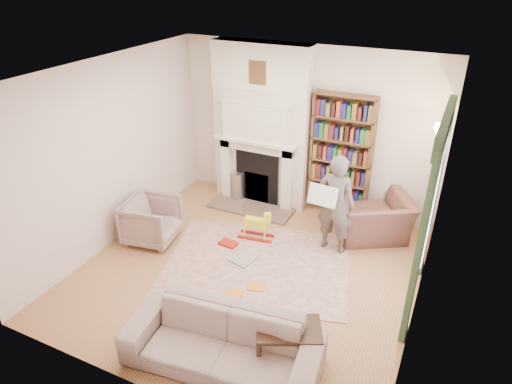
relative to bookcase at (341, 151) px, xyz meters
The scene contains 25 objects.
floor 2.51m from the bookcase, 107.05° to the right, with size 4.50×4.50×0.00m, color #98633C.
ceiling 2.75m from the bookcase, 107.05° to the right, with size 4.50×4.50×0.00m, color white.
wall_back 0.70m from the bookcase, 168.69° to the left, with size 4.50×4.50×0.00m, color silver.
wall_front 4.42m from the bookcase, 98.46° to the right, with size 4.50×4.50×0.00m, color silver.
wall_left 3.60m from the bookcase, 143.83° to the right, with size 4.50×4.50×0.00m, color silver.
wall_right 2.67m from the bookcase, 52.96° to the right, with size 4.50×4.50×0.00m, color silver.
fireplace 1.42m from the bookcase, behind, with size 1.70×0.58×2.80m.
bookcase is the anchor object (origin of this frame).
window 2.36m from the bookcase, 47.34° to the right, with size 0.02×0.90×1.30m, color silver.
curtain_left 2.87m from the bookcase, 57.36° to the right, with size 0.07×0.32×2.40m, color #304B32.
curtain_right 1.86m from the bookcase, 33.35° to the right, with size 0.07×0.32×2.40m, color #304B32.
pelmet 2.60m from the bookcase, 48.16° to the right, with size 0.09×1.70×0.24m, color #304B32.
wall_sconce 1.68m from the bookcase, 24.19° to the right, with size 0.20×0.24×0.24m, color gold, non-canonical shape.
rug 2.33m from the bookcase, 107.57° to the right, with size 2.61×2.01×0.01m, color beige.
armchair_reading 1.19m from the bookcase, 33.82° to the right, with size 1.08×0.94×0.70m, color #53312C.
armchair_left 3.23m from the bookcase, 139.17° to the right, with size 0.75×0.77×0.70m, color #A29486.
sofa 3.83m from the bookcase, 92.52° to the right, with size 2.13×0.83×0.62m, color #BEB19D.
man_reading 1.18m from the bookcase, 76.29° to the right, with size 0.57×0.37×1.56m, color #554944.
newspaper 1.30m from the bookcase, 84.95° to the right, with size 0.43×0.02×0.30m, color silver.
coffee_table 3.52m from the bookcase, 82.38° to the right, with size 0.70×0.45×0.45m, color #361F12, non-canonical shape.
paraffin_heater 2.01m from the bookcase, behind, with size 0.24×0.24×0.55m, color #96989D.
rocking_horse 1.85m from the bookcase, 124.89° to the right, with size 0.55×0.22×0.49m, color yellow, non-canonical shape.
board_game 2.40m from the bookcase, 113.46° to the right, with size 0.33×0.33×0.03m, color #EAC952.
game_box_lid 2.36m from the bookcase, 125.93° to the right, with size 0.27×0.18×0.05m, color #AC1A13.
comic_annuals 2.83m from the bookcase, 100.98° to the right, with size 0.50×0.52×0.02m.
Camera 1 is at (2.35, -4.70, 4.00)m, focal length 32.00 mm.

